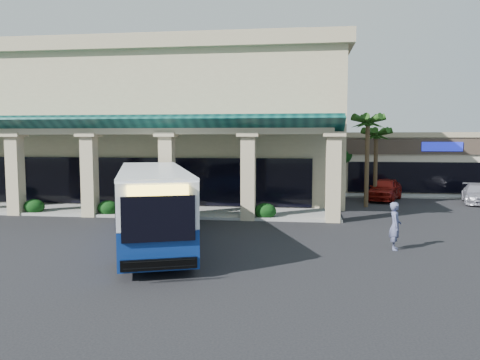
% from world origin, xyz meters
% --- Properties ---
extents(ground, '(110.00, 110.00, 0.00)m').
position_xyz_m(ground, '(0.00, 0.00, 0.00)').
color(ground, black).
extents(main_building, '(30.80, 14.80, 11.35)m').
position_xyz_m(main_building, '(-8.00, 16.00, 5.67)').
color(main_building, '#BFB088').
rests_on(main_building, ground).
extents(arcade, '(30.00, 6.20, 5.70)m').
position_xyz_m(arcade, '(-8.00, 6.80, 2.85)').
color(arcade, '#093834').
rests_on(arcade, ground).
extents(strip_mall, '(22.50, 12.50, 4.90)m').
position_xyz_m(strip_mall, '(18.00, 24.00, 2.45)').
color(strip_mall, beige).
rests_on(strip_mall, ground).
extents(palm_0, '(2.40, 2.40, 6.60)m').
position_xyz_m(palm_0, '(8.50, 11.00, 3.30)').
color(palm_0, '#183C10').
rests_on(palm_0, ground).
extents(palm_1, '(2.40, 2.40, 5.80)m').
position_xyz_m(palm_1, '(9.50, 14.00, 2.90)').
color(palm_1, '#183C10').
rests_on(palm_1, ground).
extents(broadleaf_tree, '(2.60, 2.60, 4.81)m').
position_xyz_m(broadleaf_tree, '(7.50, 19.00, 2.41)').
color(broadleaf_tree, black).
rests_on(broadleaf_tree, ground).
extents(transit_bus, '(6.31, 11.51, 3.15)m').
position_xyz_m(transit_bus, '(-1.81, -1.00, 1.58)').
color(transit_bus, navy).
rests_on(transit_bus, ground).
extents(pedestrian, '(0.54, 0.74, 1.90)m').
position_xyz_m(pedestrian, '(8.03, -0.84, 0.95)').
color(pedestrian, '#52577C').
rests_on(pedestrian, ground).
extents(car_silver, '(3.42, 5.04, 1.59)m').
position_xyz_m(car_silver, '(10.26, 14.58, 0.80)').
color(car_silver, maroon).
rests_on(car_silver, ground).
extents(car_red, '(2.75, 4.70, 1.28)m').
position_xyz_m(car_red, '(16.25, 13.73, 0.64)').
color(car_red, '#A1A0AD').
rests_on(car_red, ground).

